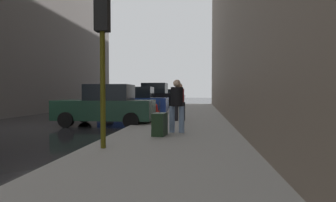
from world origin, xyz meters
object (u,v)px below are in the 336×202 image
traffic_light (102,36)px  pedestrian_in_jeans (177,103)px  parked_black_suv (153,97)px  rolling_suitcase (160,124)px  parked_red_hatchback (163,98)px  fire_hydrant (156,111)px  pedestrian_in_red_jacket (180,100)px  parked_blue_sedan (135,102)px  parked_gray_coupe (170,97)px  parked_dark_green_sedan (107,106)px

traffic_light → pedestrian_in_jeans: 3.41m
parked_black_suv → rolling_suitcase: bearing=-78.9°
parked_red_hatchback → traffic_light: size_ratio=1.18×
fire_hydrant → rolling_suitcase: (1.09, -5.65, -0.01)m
pedestrian_in_jeans → pedestrian_in_red_jacket: size_ratio=1.00×
parked_red_hatchback → pedestrian_in_jeans: 20.53m
parked_blue_sedan → fire_hydrant: parked_blue_sedan is taller
pedestrian_in_jeans → parked_gray_coupe: bearing=97.2°
pedestrian_in_red_jacket → rolling_suitcase: (-0.27, -4.20, -0.61)m
parked_black_suv → pedestrian_in_jeans: 14.41m
parked_dark_green_sedan → parked_red_hatchback: 17.60m
parked_blue_sedan → pedestrian_in_red_jacket: size_ratio=2.49×
parked_red_hatchback → rolling_suitcase: 21.14m
parked_dark_green_sedan → pedestrian_in_red_jacket: 3.29m
pedestrian_in_red_jacket → rolling_suitcase: pedestrian_in_red_jacket is taller
parked_black_suv → pedestrian_in_jeans: parked_black_suv is taller
parked_dark_green_sedan → pedestrian_in_jeans: pedestrian_in_jeans is taller
parked_dark_green_sedan → fire_hydrant: bearing=52.0°
parked_black_suv → parked_red_hatchback: bearing=90.0°
rolling_suitcase → fire_hydrant: bearing=100.9°
traffic_light → pedestrian_in_jeans: size_ratio=2.11×
parked_gray_coupe → pedestrian_in_red_jacket: size_ratio=2.47×
parked_red_hatchback → traffic_light: bearing=-85.4°
parked_gray_coupe → parked_dark_green_sedan: bearing=-90.0°
parked_gray_coupe → pedestrian_in_jeans: pedestrian_in_jeans is taller
parked_gray_coupe → rolling_suitcase: size_ratio=4.07×
parked_red_hatchback → parked_black_suv: bearing=-90.0°
parked_gray_coupe → rolling_suitcase: (2.89, -27.02, -0.36)m
parked_gray_coupe → traffic_light: 29.03m
parked_black_suv → parked_gray_coupe: bearing=90.0°
pedestrian_in_red_jacket → pedestrian_in_jeans: bearing=-87.0°
parked_blue_sedan → pedestrian_in_jeans: bearing=-66.5°
parked_dark_green_sedan → rolling_suitcase: bearing=-49.1°
parked_dark_green_sedan → fire_hydrant: size_ratio=6.03×
parked_gray_coupe → traffic_light: (1.85, -28.91, 1.91)m
parked_gray_coupe → parked_black_suv: bearing=-90.0°
parked_dark_green_sedan → traffic_light: 5.87m
parked_black_suv → parked_red_hatchback: size_ratio=1.10×
traffic_light → pedestrian_in_red_jacket: traffic_light is taller
parked_gray_coupe → traffic_light: size_ratio=1.17×
pedestrian_in_jeans → rolling_suitcase: pedestrian_in_jeans is taller
parked_red_hatchback → pedestrian_in_red_jacket: (3.16, -16.74, 0.26)m
parked_gray_coupe → pedestrian_in_jeans: bearing=-82.8°
parked_blue_sedan → fire_hydrant: bearing=-56.5°
traffic_light → rolling_suitcase: (1.04, 1.89, -2.27)m
fire_hydrant → rolling_suitcase: 5.75m
parked_black_suv → pedestrian_in_red_jacket: 10.97m
parked_black_suv → fire_hydrant: (1.80, -9.05, -0.54)m
parked_gray_coupe → rolling_suitcase: 27.18m
parked_red_hatchback → parked_gray_coupe: same height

